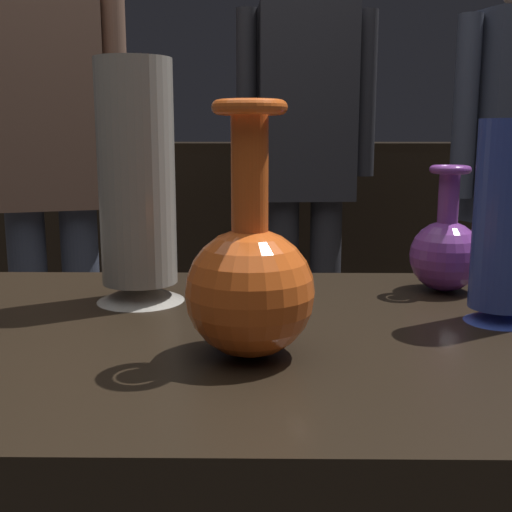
# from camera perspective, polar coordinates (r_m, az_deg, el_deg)

# --- Properties ---
(back_display_shelf) EXTENTS (2.60, 0.40, 0.99)m
(back_display_shelf) POSITION_cam_1_polar(r_m,az_deg,el_deg) (3.01, 0.68, 0.53)
(back_display_shelf) COLOR black
(back_display_shelf) RESTS_ON ground_plane
(vase_centerpiece) EXTENTS (0.14, 0.14, 0.27)m
(vase_centerpiece) POSITION_cam_1_polar(r_m,az_deg,el_deg) (0.68, -0.67, -2.08)
(vase_centerpiece) COLOR #E55B1E
(vase_centerpiece) RESTS_ON display_plinth
(vase_tall_behind) EXTENTS (0.12, 0.12, 0.33)m
(vase_tall_behind) POSITION_cam_1_polar(r_m,az_deg,el_deg) (0.91, -10.56, 6.03)
(vase_tall_behind) COLOR gray
(vase_tall_behind) RESTS_ON display_plinth
(vase_left_accent) EXTENTS (0.11, 0.11, 0.19)m
(vase_left_accent) POSITION_cam_1_polar(r_m,az_deg,el_deg) (1.01, 16.34, 0.51)
(vase_left_accent) COLOR #7A388E
(vase_left_accent) RESTS_ON display_plinth
(vase_right_accent) EXTENTS (0.09, 0.09, 0.25)m
(vase_right_accent) POSITION_cam_1_polar(r_m,az_deg,el_deg) (0.86, 21.05, 2.62)
(vase_right_accent) COLOR #2D429E
(vase_right_accent) RESTS_ON display_plinth
(shelf_vase_far_left) EXTENTS (0.09, 0.09, 0.26)m
(shelf_vase_far_left) POSITION_cam_1_polar(r_m,az_deg,el_deg) (3.12, -19.22, 11.70)
(shelf_vase_far_left) COLOR #7A388E
(shelf_vase_far_left) RESTS_ON back_display_shelf
(shelf_vase_far_right) EXTENTS (0.13, 0.13, 0.10)m
(shelf_vase_far_right) POSITION_cam_1_polar(r_m,az_deg,el_deg) (3.19, 20.06, 10.77)
(shelf_vase_far_right) COLOR #E55B1E
(shelf_vase_far_right) RESTS_ON back_display_shelf
(shelf_vase_center) EXTENTS (0.09, 0.09, 0.27)m
(shelf_vase_center) POSITION_cam_1_polar(r_m,az_deg,el_deg) (2.98, 0.70, 12.54)
(shelf_vase_center) COLOR orange
(shelf_vase_center) RESTS_ON back_display_shelf
(shelf_vase_left) EXTENTS (0.12, 0.12, 0.09)m
(shelf_vase_left) POSITION_cam_1_polar(r_m,az_deg,el_deg) (3.06, -9.26, 11.12)
(shelf_vase_left) COLOR silver
(shelf_vase_left) RESTS_ON back_display_shelf
(visitor_center_back) EXTENTS (0.47, 0.20, 1.64)m
(visitor_center_back) POSITION_cam_1_polar(r_m,az_deg,el_deg) (2.23, 4.38, 9.02)
(visitor_center_back) COLOR #232328
(visitor_center_back) RESTS_ON ground_plane
(visitor_near_left) EXTENTS (0.45, 0.27, 1.66)m
(visitor_near_left) POSITION_cam_1_polar(r_m,az_deg,el_deg) (1.98, -17.97, 8.65)
(visitor_near_left) COLOR #333847
(visitor_near_left) RESTS_ON ground_plane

